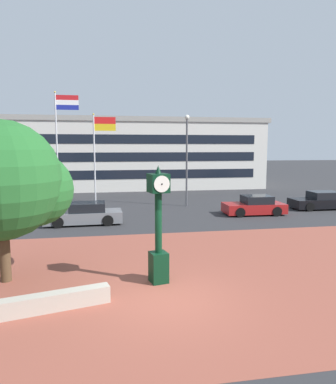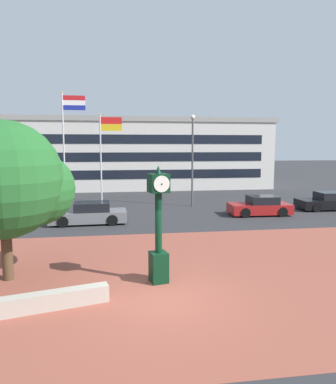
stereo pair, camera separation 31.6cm
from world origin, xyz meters
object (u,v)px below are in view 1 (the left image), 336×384
object	(u,v)px
street_clock	(158,229)
flagpole_primary	(60,135)
car_street_near	(84,214)
civic_building	(122,153)
car_street_far	(322,201)
street_lamp_post	(187,151)
car_street_mid	(255,206)
flagpole_secondary	(98,148)
plaza_tree	(9,182)

from	to	relation	value
street_clock	flagpole_primary	bearing A→B (deg)	93.72
car_street_near	civic_building	bearing A→B (deg)	-10.39
car_street_far	street_lamp_post	bearing A→B (deg)	74.63
car_street_near	car_street_far	distance (m)	17.07
street_clock	street_lamp_post	size ratio (longest dim) A/B	0.57
flagpole_primary	street_lamp_post	size ratio (longest dim) A/B	1.29
flagpole_primary	civic_building	bearing A→B (deg)	65.00
car_street_mid	street_lamp_post	world-z (taller)	street_lamp_post
car_street_mid	flagpole_secondary	world-z (taller)	flagpole_secondary
car_street_far	flagpole_secondary	xyz separation A→B (m)	(-16.22, 6.39, 3.90)
car_street_far	flagpole_primary	distance (m)	20.80
plaza_tree	street_lamp_post	world-z (taller)	street_lamp_post
street_clock	flagpole_primary	xyz separation A→B (m)	(-5.26, 18.51, 3.60)
car_street_far	flagpole_secondary	distance (m)	17.87
civic_building	street_lamp_post	distance (m)	15.77
flagpole_primary	street_lamp_post	distance (m)	10.34
plaza_tree	car_street_mid	world-z (taller)	plaza_tree
car_street_near	car_street_mid	size ratio (longest dim) A/B	1.10
car_street_mid	car_street_far	world-z (taller)	same
plaza_tree	civic_building	bearing A→B (deg)	80.08
street_clock	plaza_tree	distance (m)	5.25
car_street_mid	car_street_far	bearing A→B (deg)	-76.49
car_street_near	flagpole_secondary	xyz separation A→B (m)	(0.68, 8.72, 3.90)
street_clock	car_street_near	bearing A→B (deg)	94.80
street_clock	flagpole_secondary	world-z (taller)	flagpole_secondary
car_street_mid	civic_building	bearing A→B (deg)	24.15
car_street_far	street_clock	bearing A→B (deg)	132.48
plaza_tree	car_street_near	size ratio (longest dim) A/B	1.21
plaza_tree	civic_building	size ratio (longest dim) A/B	0.18
civic_building	plaza_tree	bearing A→B (deg)	-99.92
car_street_near	car_street_mid	xyz separation A→B (m)	(11.15, 1.13, -0.00)
plaza_tree	car_street_mid	xyz separation A→B (m)	(13.06, 9.80, -2.80)
car_street_mid	flagpole_primary	xyz separation A→B (m)	(-13.42, 7.59, 4.87)
car_street_mid	flagpole_primary	world-z (taller)	flagpole_primary
street_lamp_post	flagpole_primary	bearing A→B (deg)	160.04
street_clock	car_street_near	distance (m)	10.31
car_street_near	car_street_mid	bearing A→B (deg)	-85.77
street_clock	civic_building	bearing A→B (deg)	77.49
street_clock	civic_building	distance (m)	30.26
plaza_tree	flagpole_secondary	size ratio (longest dim) A/B	0.76
flagpole_secondary	plaza_tree	bearing A→B (deg)	-98.50
street_clock	car_street_far	bearing A→B (deg)	28.89
plaza_tree	car_street_near	distance (m)	9.31
car_street_far	flagpole_secondary	bearing A→B (deg)	69.96
flagpole_secondary	civic_building	xyz separation A→B (m)	(2.49, 11.69, -0.69)
car_street_far	flagpole_primary	world-z (taller)	flagpole_primary
car_street_mid	civic_building	xyz separation A→B (m)	(-7.97, 19.28, 3.21)
street_clock	car_street_far	world-z (taller)	street_clock
car_street_near	flagpole_primary	xyz separation A→B (m)	(-2.28, 8.72, 4.87)
plaza_tree	civic_building	world-z (taller)	civic_building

